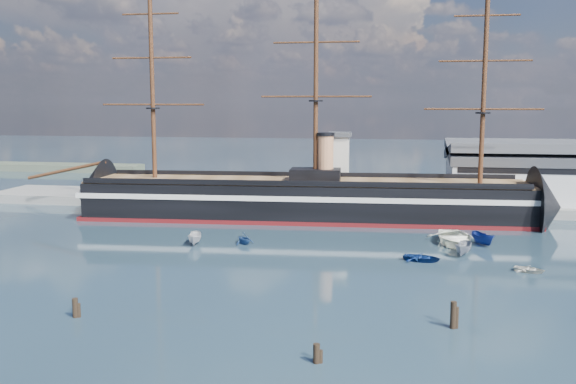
# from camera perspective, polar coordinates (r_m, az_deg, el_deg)

# --- Properties ---
(ground) EXTENTS (600.00, 600.00, 0.00)m
(ground) POSITION_cam_1_polar(r_m,az_deg,el_deg) (110.75, 1.36, -4.28)
(ground) COLOR #1A2A35
(ground) RESTS_ON ground
(quay) EXTENTS (180.00, 18.00, 2.00)m
(quay) POSITION_cam_1_polar(r_m,az_deg,el_deg) (145.07, 7.39, -1.39)
(quay) COLOR slate
(quay) RESTS_ON ground
(quay_tower) EXTENTS (5.00, 5.00, 15.00)m
(quay_tower) POSITION_cam_1_polar(r_m,az_deg,el_deg) (141.29, 4.57, 2.39)
(quay_tower) COLOR silver
(quay_tower) RESTS_ON ground
(warship) EXTENTS (113.33, 21.47, 53.94)m
(warship) POSITION_cam_1_polar(r_m,az_deg,el_deg) (130.10, 0.80, -0.61)
(warship) COLOR black
(warship) RESTS_ON ground
(motorboat_a) EXTENTS (6.59, 3.49, 2.50)m
(motorboat_a) POSITION_cam_1_polar(r_m,az_deg,el_deg) (108.22, -8.25, -4.65)
(motorboat_a) COLOR silver
(motorboat_a) RESTS_ON ground
(motorboat_b) EXTENTS (2.22, 3.68, 1.61)m
(motorboat_b) POSITION_cam_1_polar(r_m,az_deg,el_deg) (98.30, 11.81, -6.05)
(motorboat_b) COLOR navy
(motorboat_b) RESTS_ON ground
(motorboat_c) EXTENTS (6.85, 4.17, 2.57)m
(motorboat_c) POSITION_cam_1_polar(r_m,az_deg,el_deg) (103.38, 15.32, -5.47)
(motorboat_c) COLOR gray
(motorboat_c) RESTS_ON ground
(motorboat_d) EXTENTS (5.96, 5.93, 2.15)m
(motorboat_d) POSITION_cam_1_polar(r_m,az_deg,el_deg) (107.84, -3.91, -4.63)
(motorboat_d) COLOR navy
(motorboat_d) RESTS_ON ground
(motorboat_e) EXTENTS (1.96, 2.80, 1.21)m
(motorboat_e) POSITION_cam_1_polar(r_m,az_deg,el_deg) (96.32, 20.64, -6.70)
(motorboat_e) COLOR beige
(motorboat_e) RESTS_ON ground
(motorboat_f) EXTENTS (6.92, 5.04, 2.61)m
(motorboat_f) POSITION_cam_1_polar(r_m,az_deg,el_deg) (111.56, 16.92, -4.54)
(motorboat_f) COLOR navy
(motorboat_f) RESTS_ON ground
(motorboat_g) EXTENTS (7.27, 3.64, 3.26)m
(motorboat_g) POSITION_cam_1_polar(r_m,az_deg,el_deg) (110.73, 14.53, -4.54)
(motorboat_g) COLOR white
(motorboat_g) RESTS_ON ground
(piling_near_left) EXTENTS (0.64, 0.64, 2.88)m
(piling_near_left) POSITION_cam_1_polar(r_m,az_deg,el_deg) (75.97, -18.35, -10.52)
(piling_near_left) COLOR black
(piling_near_left) RESTS_ON ground
(piling_near_mid) EXTENTS (0.64, 0.64, 2.52)m
(piling_near_mid) POSITION_cam_1_polar(r_m,az_deg,el_deg) (60.62, 2.55, -14.95)
(piling_near_mid) COLOR black
(piling_near_mid) RESTS_ON ground
(piling_near_right) EXTENTS (0.64, 0.64, 3.61)m
(piling_near_right) POSITION_cam_1_polar(r_m,az_deg,el_deg) (71.12, 14.44, -11.65)
(piling_near_right) COLOR black
(piling_near_right) RESTS_ON ground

